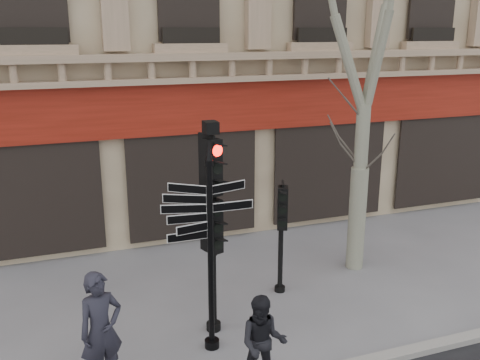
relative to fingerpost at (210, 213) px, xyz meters
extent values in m
plane|color=slate|center=(1.00, -0.01, -2.54)|extent=(80.00, 80.00, 0.00)
cube|color=#67150A|center=(1.00, 4.87, 1.06)|extent=(28.00, 0.25, 1.30)
cube|color=#897359|center=(1.00, 4.64, 2.03)|extent=(28.00, 0.35, 0.74)
cylinder|color=black|center=(0.00, 0.00, -0.86)|extent=(0.10, 0.10, 3.35)
cylinder|color=black|center=(0.00, 0.00, -2.47)|extent=(0.26, 0.26, 0.15)
cone|color=black|center=(0.00, 0.00, 1.07)|extent=(0.11, 0.11, 0.34)
cylinder|color=black|center=(0.20, 0.55, -0.71)|extent=(0.13, 0.13, 3.66)
cylinder|color=black|center=(0.20, 0.55, -2.47)|extent=(0.27, 0.27, 0.15)
cube|color=black|center=(0.20, 0.55, -0.42)|extent=(0.52, 0.45, 0.99)
cube|color=black|center=(0.20, 0.55, 0.66)|extent=(0.52, 0.45, 0.99)
sphere|color=#FF0C05|center=(0.20, 0.55, 0.92)|extent=(0.21, 0.21, 0.21)
cube|color=black|center=(0.20, 0.55, 1.34)|extent=(0.32, 0.36, 0.21)
cylinder|color=black|center=(2.01, 1.53, -1.35)|extent=(0.11, 0.11, 2.38)
cylinder|color=black|center=(2.01, 1.53, -2.47)|extent=(0.25, 0.25, 0.13)
cube|color=black|center=(2.01, 1.53, -0.61)|extent=(0.48, 0.42, 0.90)
cylinder|color=gray|center=(4.19, 2.05, -1.31)|extent=(0.40, 0.40, 2.45)
cylinder|color=gray|center=(4.19, 2.05, 0.58)|extent=(0.31, 0.31, 1.56)
imported|color=#21212C|center=(-1.92, -0.41, -1.57)|extent=(0.82, 0.67, 1.94)
imported|color=black|center=(0.44, -1.31, -1.76)|extent=(0.93, 0.84, 1.57)
camera|label=1|loc=(-2.39, -8.06, 2.96)|focal=40.00mm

